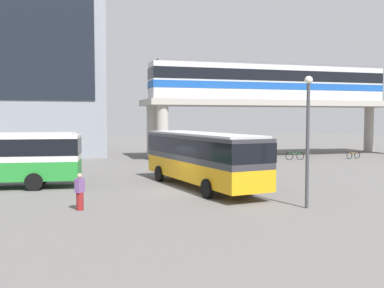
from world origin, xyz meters
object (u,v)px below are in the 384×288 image
at_px(bicycle_silver, 226,160).
at_px(bicycle_brown, 353,155).
at_px(pedestrian_by_bike_rack, 80,193).
at_px(bicycle_green, 295,156).
at_px(bus_main, 201,154).
at_px(bicycle_red, 214,159).
at_px(train, 271,82).

height_order(bicycle_silver, bicycle_brown, same).
bearing_deg(pedestrian_by_bike_rack, bicycle_brown, 32.65).
distance_m(bicycle_green, bicycle_brown, 6.17).
xyz_separation_m(bicycle_silver, bicycle_green, (7.71, 1.52, 0.00)).
height_order(bus_main, bicycle_red, bus_main).
xyz_separation_m(bicycle_silver, bicycle_brown, (13.85, 0.86, 0.00)).
height_order(bicycle_silver, bicycle_red, same).
bearing_deg(bicycle_silver, bicycle_red, 116.28).
relative_size(bus_main, bicycle_silver, 6.35).
bearing_deg(bicycle_red, bicycle_brown, -1.89).
bearing_deg(bicycle_silver, pedestrian_by_bike_rack, -128.67).
relative_size(train, bicycle_red, 15.03).
bearing_deg(bicycle_red, bicycle_silver, -63.72).
distance_m(bicycle_silver, bicycle_green, 7.86).
bearing_deg(pedestrian_by_bike_rack, bicycle_silver, 51.33).
xyz_separation_m(bus_main, pedestrian_by_bike_rack, (-7.07, -4.38, -1.22)).
relative_size(bicycle_red, bicycle_green, 0.99).
relative_size(bus_main, bicycle_red, 6.61).
height_order(bicycle_green, pedestrian_by_bike_rack, pedestrian_by_bike_rack).
relative_size(bicycle_red, pedestrian_by_bike_rack, 1.04).
height_order(train, bicycle_green, train).
relative_size(bicycle_silver, bicycle_red, 1.04).
bearing_deg(pedestrian_by_bike_rack, bicycle_red, 54.91).
bearing_deg(pedestrian_by_bike_rack, bus_main, 31.79).
bearing_deg(bicycle_silver, bus_main, -116.79).
bearing_deg(bicycle_brown, bus_main, -147.05).
xyz_separation_m(bicycle_silver, pedestrian_by_bike_rack, (-13.15, -16.43, 0.41)).
distance_m(train, bicycle_red, 11.79).
distance_m(train, bicycle_brown, 11.17).
xyz_separation_m(bus_main, bicycle_green, (13.80, 13.57, -1.63)).
height_order(bicycle_silver, bicycle_green, same).
bearing_deg(bicycle_brown, bicycle_red, 178.11).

